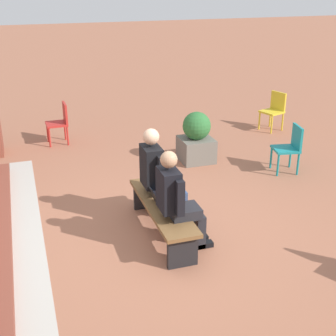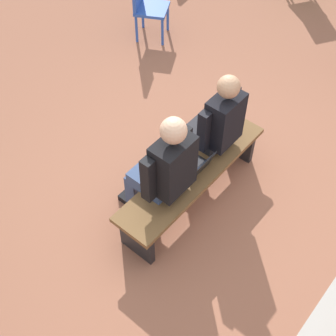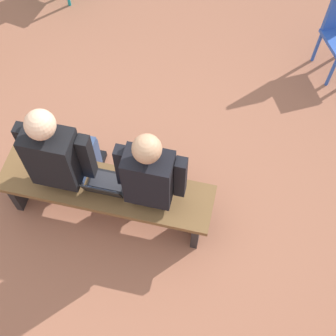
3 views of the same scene
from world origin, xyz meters
TOP-DOWN VIEW (x-y plane):
  - ground_plane at (0.00, 0.00)m, footprint 60.00×60.00m
  - bench at (0.08, -0.08)m, footprint 1.80×0.44m
  - person_student at (-0.31, -0.15)m, footprint 0.54×0.68m
  - person_adult at (0.43, -0.15)m, footprint 0.57×0.72m
  - laptop at (0.07, -0.07)m, footprint 0.32×0.29m

SIDE VIEW (x-z plane):
  - ground_plane at x=0.00m, z-range 0.00..0.00m
  - bench at x=0.08m, z-range 0.13..0.58m
  - laptop at x=0.07m, z-range 0.39..0.61m
  - person_student at x=-0.31m, z-range 0.05..1.38m
  - person_adult at x=0.43m, z-range 0.04..1.43m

